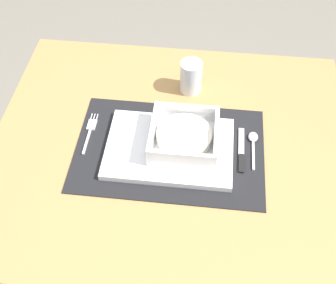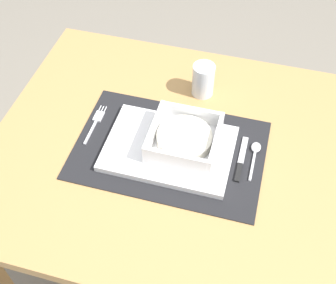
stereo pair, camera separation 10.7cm
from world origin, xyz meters
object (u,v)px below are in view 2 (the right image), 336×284
Objects in this scene: spoon at (255,151)px; fork at (96,121)px; drinking_glass at (203,81)px; porridge_bowl at (184,139)px; butter_knife at (241,162)px; dining_table at (171,171)px.

fork is at bearing -176.52° from spoon.
drinking_glass reaches higher than fork.
spoon reaches higher than fork.
porridge_bowl is 0.18m from spoon.
porridge_bowl reaches higher than spoon.
butter_knife is (0.38, -0.03, 0.00)m from fork.
dining_table is 5.56× the size of porridge_bowl.
drinking_glass is at bearing 126.30° from butter_knife.
fork is 0.39m from butter_knife.
dining_table is 0.24m from spoon.
butter_knife is at bearing -56.61° from drinking_glass.
spoon is (0.21, 0.03, 0.11)m from dining_table.
dining_table is 9.66× the size of drinking_glass.
spoon is at bearing 11.54° from porridge_bowl.
fork is 0.41m from spoon.
butter_knife is at bearing -1.65° from porridge_bowl.
butter_knife is (0.18, -0.00, 0.11)m from dining_table.
porridge_bowl is 1.16× the size of butter_knife.
spoon is (0.17, 0.04, -0.03)m from porridge_bowl.
drinking_glass is at bearing 90.03° from porridge_bowl.
spoon is at bearing 9.45° from dining_table.
drinking_glass is (-0.00, 0.21, 0.00)m from porridge_bowl.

